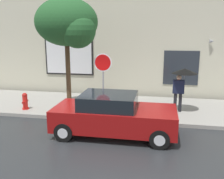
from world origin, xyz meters
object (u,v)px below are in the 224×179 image
at_px(parked_car, 113,115).
at_px(stop_sign, 103,71).
at_px(pedestrian_with_umbrella, 183,77).
at_px(street_tree, 69,24).
at_px(fire_hydrant, 25,101).

relative_size(parked_car, stop_sign, 1.66).
bearing_deg(pedestrian_with_umbrella, parked_car, -132.79).
relative_size(street_tree, stop_sign, 1.89).
relative_size(fire_hydrant, stop_sign, 0.29).
bearing_deg(street_tree, parked_car, -43.41).
xyz_separation_m(pedestrian_with_umbrella, stop_sign, (-3.31, -0.83, 0.25)).
bearing_deg(stop_sign, street_tree, 169.09).
xyz_separation_m(parked_car, pedestrian_with_umbrella, (2.52, 2.72, 0.98)).
distance_m(fire_hydrant, pedestrian_with_umbrella, 7.05).
distance_m(parked_car, fire_hydrant, 4.74).
xyz_separation_m(parked_car, street_tree, (-2.32, 2.19, 3.16)).
bearing_deg(street_tree, fire_hydrant, -169.44).
bearing_deg(parked_car, stop_sign, 112.45).
distance_m(fire_hydrant, street_tree, 3.97).
distance_m(street_tree, stop_sign, 2.48).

